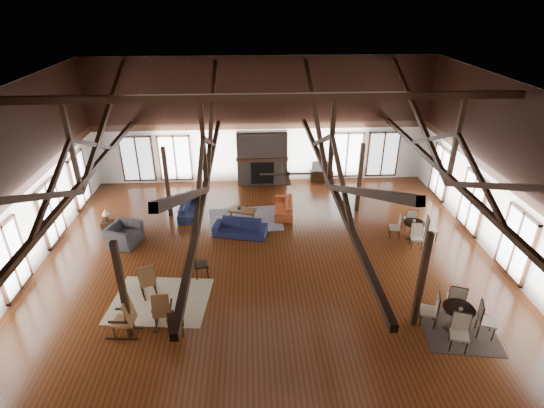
{
  "coord_description": "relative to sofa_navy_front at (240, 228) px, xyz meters",
  "views": [
    {
      "loc": [
        -0.56,
        -12.59,
        8.62
      ],
      "look_at": [
        0.18,
        1.0,
        1.69
      ],
      "focal_mm": 28.0,
      "sensor_mm": 36.0,
      "label": 1
    }
  ],
  "objects": [
    {
      "name": "floor",
      "position": [
        1.03,
        -1.73,
        -0.3
      ],
      "size": [
        16.0,
        16.0,
        0.0
      ],
      "primitive_type": "plane",
      "color": "#5B2813",
      "rests_on": "ground"
    },
    {
      "name": "ceiling",
      "position": [
        1.03,
        -1.73,
        5.7
      ],
      "size": [
        16.0,
        14.0,
        0.02
      ],
      "primitive_type": "cube",
      "color": "black",
      "rests_on": "wall_back"
    },
    {
      "name": "wall_back",
      "position": [
        1.03,
        5.27,
        2.7
      ],
      "size": [
        16.0,
        0.02,
        6.0
      ],
      "primitive_type": "cube",
      "color": "silver",
      "rests_on": "floor"
    },
    {
      "name": "wall_front",
      "position": [
        1.03,
        -8.73,
        2.7
      ],
      "size": [
        16.0,
        0.02,
        6.0
      ],
      "primitive_type": "cube",
      "color": "silver",
      "rests_on": "floor"
    },
    {
      "name": "wall_left",
      "position": [
        -6.97,
        -1.73,
        2.7
      ],
      "size": [
        0.02,
        14.0,
        6.0
      ],
      "primitive_type": "cube",
      "color": "silver",
      "rests_on": "floor"
    },
    {
      "name": "wall_right",
      "position": [
        9.03,
        -1.73,
        2.7
      ],
      "size": [
        0.02,
        14.0,
        6.0
      ],
      "primitive_type": "cube",
      "color": "silver",
      "rests_on": "floor"
    },
    {
      "name": "roof_truss",
      "position": [
        1.03,
        -1.73,
        3.73
      ],
      "size": [
        15.6,
        14.07,
        3.14
      ],
      "color": "black",
      "rests_on": "wall_back"
    },
    {
      "name": "post_grid",
      "position": [
        1.03,
        -1.73,
        1.22
      ],
      "size": [
        8.16,
        7.16,
        3.05
      ],
      "color": "black",
      "rests_on": "floor"
    },
    {
      "name": "fireplace",
      "position": [
        1.03,
        4.94,
        0.99
      ],
      "size": [
        2.5,
        0.69,
        2.6
      ],
      "color": "brown",
      "rests_on": "floor"
    },
    {
      "name": "ceiling_fan",
      "position": [
        1.53,
        -2.73,
        3.43
      ],
      "size": [
        1.6,
        1.6,
        0.75
      ],
      "color": "black",
      "rests_on": "roof_truss"
    },
    {
      "name": "sofa_navy_front",
      "position": [
        0.0,
        0.0,
        0.0
      ],
      "size": [
        2.19,
        1.27,
        0.6
      ],
      "primitive_type": "imported",
      "rotation": [
        0.0,
        0.0,
        -0.24
      ],
      "color": "#161B3E",
      "rests_on": "floor"
    },
    {
      "name": "sofa_navy_left",
      "position": [
        -2.13,
        1.81,
        -0.02
      ],
      "size": [
        1.95,
        0.88,
        0.56
      ],
      "primitive_type": "imported",
      "rotation": [
        0.0,
        0.0,
        1.5
      ],
      "color": "#161F3D",
      "rests_on": "floor"
    },
    {
      "name": "sofa_orange",
      "position": [
        1.84,
        1.74,
        -0.02
      ],
      "size": [
        1.97,
        0.89,
        0.56
      ],
      "primitive_type": "imported",
      "rotation": [
        0.0,
        0.0,
        -1.64
      ],
      "color": "#B24922",
      "rests_on": "floor"
    },
    {
      "name": "coffee_table",
      "position": [
        0.07,
        1.31,
        0.07
      ],
      "size": [
        1.24,
        0.93,
        0.43
      ],
      "rotation": [
        0.0,
        0.0,
        -0.38
      ],
      "color": "brown",
      "rests_on": "floor"
    },
    {
      "name": "vase",
      "position": [
        -0.04,
        1.34,
        0.21
      ],
      "size": [
        0.17,
        0.17,
        0.17
      ],
      "primitive_type": "imported",
      "rotation": [
        0.0,
        0.0,
        0.04
      ],
      "color": "#B2B2B2",
      "rests_on": "coffee_table"
    },
    {
      "name": "armchair",
      "position": [
        -4.35,
        -0.4,
        0.09
      ],
      "size": [
        1.46,
        1.37,
        0.78
      ],
      "primitive_type": "imported",
      "rotation": [
        0.0,
        0.0,
        1.25
      ],
      "color": "#303033",
      "rests_on": "floor"
    },
    {
      "name": "side_table_lamp",
      "position": [
        -5.14,
        0.35,
        0.11
      ],
      "size": [
        0.43,
        0.43,
        1.09
      ],
      "color": "black",
      "rests_on": "floor"
    },
    {
      "name": "rocking_chair_a",
      "position": [
        -2.83,
        -3.44,
        0.2
      ],
      "size": [
        0.73,
        0.94,
        1.07
      ],
      "rotation": [
        0.0,
        0.0,
        0.4
      ],
      "color": "olive",
      "rests_on": "floor"
    },
    {
      "name": "rocking_chair_b",
      "position": [
        -2.13,
        -4.87,
        0.22
      ],
      "size": [
        0.52,
        0.89,
        1.11
      ],
      "rotation": [
        0.0,
        0.0,
        0.07
      ],
      "color": "olive",
      "rests_on": "floor"
    },
    {
      "name": "rocking_chair_c",
      "position": [
        -3.04,
        -5.2,
        0.26
      ],
      "size": [
        0.97,
        0.58,
        1.19
      ],
      "rotation": [
        0.0,
        0.0,
        1.47
      ],
      "color": "olive",
      "rests_on": "floor"
    },
    {
      "name": "side_chair_a",
      "position": [
        -1.34,
        -2.65,
        0.32
      ],
      "size": [
        0.53,
        0.53,
        1.07
      ],
      "rotation": [
        0.0,
        0.0,
        -1.39
      ],
      "color": "black",
      "rests_on": "floor"
    },
    {
      "name": "side_chair_b",
      "position": [
        -1.68,
        -5.41,
        0.27
      ],
      "size": [
        0.53,
        0.53,
        0.99
      ],
      "rotation": [
        0.0,
        0.0,
        0.36
      ],
      "color": "black",
      "rests_on": "floor"
    },
    {
      "name": "cafe_table_near",
      "position": [
        6.13,
        -5.5,
        0.22
      ],
      "size": [
        2.03,
        2.03,
        1.04
      ],
      "rotation": [
        0.0,
        0.0,
        -0.35
      ],
      "color": "black",
      "rests_on": "floor"
    },
    {
      "name": "cafe_table_far",
      "position": [
        6.64,
        -0.59,
        0.17
      ],
      "size": [
        1.85,
        1.85,
        0.95
      ],
      "rotation": [
        0.0,
        0.0,
        -0.18
      ],
      "color": "black",
      "rests_on": "floor"
    },
    {
      "name": "cup_near",
      "position": [
        6.12,
        -5.6,
        0.49
      ],
      "size": [
        0.12,
        0.12,
        0.09
      ],
      "primitive_type": "imported",
      "rotation": [
        0.0,
        0.0,
        0.04
      ],
      "color": "#B2B2B2",
      "rests_on": "cafe_table_near"
    },
    {
      "name": "cup_far",
      "position": [
        6.65,
        -0.54,
        0.43
      ],
      "size": [
        0.14,
        0.14,
        0.09
      ],
      "primitive_type": "imported",
      "rotation": [
        0.0,
        0.0,
        -0.27
      ],
      "color": "#B2B2B2",
      "rests_on": "cafe_table_far"
    },
    {
      "name": "tv_console",
      "position": [
        4.0,
        5.02,
        -0.02
      ],
      "size": [
        1.11,
        0.42,
        0.55
      ],
      "primitive_type": "cube",
      "color": "black",
      "rests_on": "floor"
    },
    {
      "name": "television",
      "position": [
        3.96,
        5.02,
        0.52
      ],
      "size": [
        0.94,
        0.18,
        0.54
      ],
      "primitive_type": "imported",
      "rotation": [
        0.0,
        0.0,
        -0.06
      ],
      "color": "#B2B2B2",
      "rests_on": "tv_console"
    },
    {
      "name": "rug_tan",
      "position": [
        -2.42,
        -3.81,
        -0.29
      ],
      "size": [
        3.15,
        2.59,
        0.01
      ],
      "primitive_type": "cube",
      "rotation": [
        0.0,
        0.0,
        -0.1
      ],
      "color": "tan",
      "rests_on": "floor"
    },
    {
      "name": "rug_navy",
      "position": [
        0.2,
        1.21,
        -0.3
      ],
      "size": [
        3.15,
        2.49,
        0.01
      ],
      "primitive_type": "cube",
      "rotation": [
        0.0,
        0.0,
        0.1
      ],
      "color": "#181943",
      "rests_on": "floor"
    },
    {
      "name": "rug_dark",
      "position": [
        6.23,
        -5.6,
        -0.3
      ],
      "size": [
        2.25,
        2.1,
        0.01
      ],
      "primitive_type": "cube",
      "rotation": [
        0.0,
        0.0,
        -0.15
      ],
      "color": "black",
      "rests_on": "floor"
    }
  ]
}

